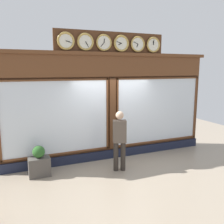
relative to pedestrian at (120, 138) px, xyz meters
The scene contains 5 objects.
ground_plane 2.04m from the pedestrian, 96.06° to the left, with size 14.00×14.00×0.00m, color gray.
shop_facade 1.38m from the pedestrian, 99.67° to the right, with size 6.85×0.42×3.91m.
pedestrian is the anchor object (origin of this frame).
planter_box 2.27m from the pedestrian, 12.76° to the right, with size 0.56×0.36×0.51m, color #4C4742.
planter_shrub 2.19m from the pedestrian, 12.76° to the right, with size 0.32×0.32×0.32m, color #285623.
Camera 1 is at (2.91, 6.96, 2.82)m, focal length 39.39 mm.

